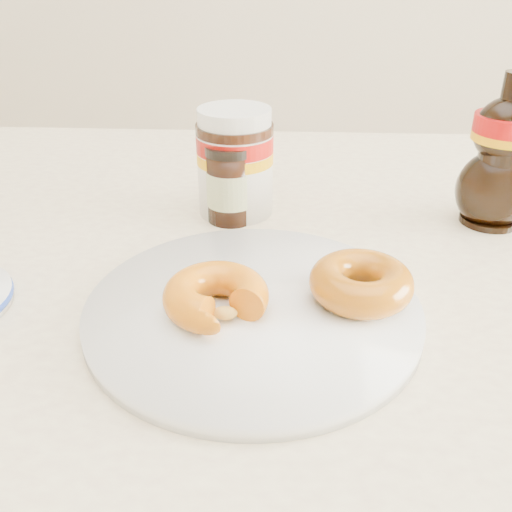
# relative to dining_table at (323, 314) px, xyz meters

# --- Properties ---
(dining_table) EXTENTS (1.40, 0.90, 0.75)m
(dining_table) POSITION_rel_dining_table_xyz_m (0.00, 0.00, 0.00)
(dining_table) COLOR #FFF2C2
(dining_table) RESTS_ON ground
(plate) EXTENTS (0.30, 0.30, 0.01)m
(plate) POSITION_rel_dining_table_xyz_m (-0.07, -0.13, 0.09)
(plate) COLOR white
(plate) RESTS_ON dining_table
(donut_bitten) EXTENTS (0.12, 0.12, 0.03)m
(donut_bitten) POSITION_rel_dining_table_xyz_m (-0.10, -0.14, 0.11)
(donut_bitten) COLOR orange
(donut_bitten) RESTS_ON plate
(donut_whole) EXTENTS (0.10, 0.10, 0.03)m
(donut_whole) POSITION_rel_dining_table_xyz_m (0.02, -0.12, 0.11)
(donut_whole) COLOR #9E510A
(donut_whole) RESTS_ON plate
(nutella_jar) EXTENTS (0.09, 0.09, 0.13)m
(nutella_jar) POSITION_rel_dining_table_xyz_m (-0.11, 0.10, 0.15)
(nutella_jar) COLOR white
(nutella_jar) RESTS_ON dining_table
(syrup_bottle) EXTENTS (0.11, 0.10, 0.18)m
(syrup_bottle) POSITION_rel_dining_table_xyz_m (0.20, 0.09, 0.17)
(syrup_bottle) COLOR black
(syrup_bottle) RESTS_ON dining_table
(dark_jar) EXTENTS (0.06, 0.06, 0.09)m
(dark_jar) POSITION_rel_dining_table_xyz_m (-0.11, 0.08, 0.13)
(dark_jar) COLOR black
(dark_jar) RESTS_ON dining_table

